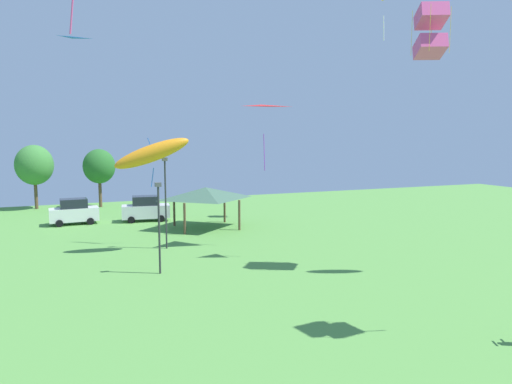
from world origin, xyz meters
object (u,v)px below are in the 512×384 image
(kite_flying_11, at_px, (431,32))
(parked_car_leftmost, at_px, (74,212))
(light_post_2, at_px, (159,222))
(treeline_tree_3, at_px, (99,166))
(kite_flying_3, at_px, (152,153))
(kite_flying_4, at_px, (382,11))
(treeline_tree_2, at_px, (34,165))
(kite_flying_1, at_px, (73,47))
(park_pavilion, at_px, (206,193))
(light_post_0, at_px, (166,198))
(parked_car_second_from_left, at_px, (146,209))
(kite_flying_5, at_px, (262,119))

(kite_flying_11, distance_m, parked_car_leftmost, 32.90)
(light_post_2, bearing_deg, treeline_tree_3, 93.12)
(kite_flying_3, bearing_deg, kite_flying_4, -28.29)
(light_post_2, xyz_separation_m, treeline_tree_2, (-8.32, 30.10, 1.86))
(kite_flying_1, height_order, park_pavilion, kite_flying_1)
(park_pavilion, distance_m, treeline_tree_3, 18.46)
(light_post_0, bearing_deg, treeline_tree_3, 97.76)
(kite_flying_1, distance_m, parked_car_leftmost, 15.62)
(kite_flying_4, height_order, treeline_tree_2, kite_flying_4)
(parked_car_second_from_left, distance_m, park_pavilion, 7.25)
(kite_flying_5, distance_m, treeline_tree_2, 30.57)
(park_pavilion, xyz_separation_m, light_post_2, (-6.27, -12.27, -0.03))
(parked_car_leftmost, bearing_deg, kite_flying_1, -89.83)
(kite_flying_4, relative_size, treeline_tree_2, 0.30)
(light_post_2, bearing_deg, kite_flying_3, 83.99)
(treeline_tree_2, xyz_separation_m, treeline_tree_3, (6.75, -1.19, -0.24))
(kite_flying_1, bearing_deg, light_post_2, -68.16)
(kite_flying_3, bearing_deg, parked_car_leftmost, 110.72)
(parked_car_leftmost, bearing_deg, parked_car_second_from_left, -9.71)
(parked_car_second_from_left, bearing_deg, park_pavilion, -44.35)
(kite_flying_4, relative_size, light_post_2, 0.40)
(parked_car_leftmost, relative_size, parked_car_second_from_left, 0.94)
(kite_flying_5, bearing_deg, light_post_0, 171.40)
(parked_car_leftmost, distance_m, parked_car_second_from_left, 6.40)
(kite_flying_1, relative_size, parked_car_leftmost, 0.43)
(kite_flying_3, distance_m, parked_car_leftmost, 15.29)
(kite_flying_5, xyz_separation_m, parked_car_second_from_left, (-6.59, 12.80, -8.06))
(kite_flying_3, distance_m, kite_flying_5, 8.29)
(kite_flying_5, xyz_separation_m, park_pavilion, (-2.20, 7.35, -6.17))
(kite_flying_11, bearing_deg, park_pavilion, 115.29)
(kite_flying_4, distance_m, parked_car_leftmost, 30.89)
(kite_flying_3, relative_size, park_pavilion, 0.88)
(kite_flying_1, bearing_deg, parked_car_leftmost, 92.98)
(parked_car_second_from_left, distance_m, treeline_tree_3, 12.22)
(treeline_tree_3, bearing_deg, light_post_0, -82.24)
(kite_flying_4, xyz_separation_m, light_post_0, (-12.13, 7.84, -11.99))
(kite_flying_5, bearing_deg, parked_car_second_from_left, 117.25)
(kite_flying_3, height_order, parked_car_second_from_left, kite_flying_3)
(parked_car_leftmost, distance_m, treeline_tree_3, 11.37)
(kite_flying_3, distance_m, light_post_2, 6.46)
(kite_flying_11, relative_size, park_pavilion, 0.48)
(kite_flying_5, relative_size, treeline_tree_3, 0.59)
(kite_flying_11, bearing_deg, kite_flying_5, 120.86)
(kite_flying_11, bearing_deg, treeline_tree_3, 115.26)
(kite_flying_5, relative_size, light_post_0, 0.61)
(kite_flying_5, relative_size, parked_car_second_from_left, 0.86)
(park_pavilion, height_order, treeline_tree_2, treeline_tree_2)
(parked_car_second_from_left, bearing_deg, light_post_2, -89.26)
(kite_flying_1, xyz_separation_m, kite_flying_3, (4.59, -4.87, -7.49))
(kite_flying_1, relative_size, light_post_2, 0.34)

